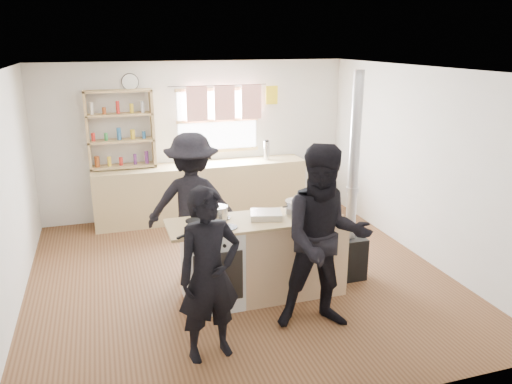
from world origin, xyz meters
TOP-DOWN VIEW (x-y plane):
  - ground at (0.00, 0.00)m, footprint 5.00×5.00m
  - back_counter at (0.00, 2.22)m, footprint 3.40×0.55m
  - shelving_unit at (-1.20, 2.34)m, footprint 1.00×0.28m
  - thermos at (1.11, 2.22)m, footprint 0.10×0.10m
  - cooking_island at (0.14, -0.55)m, footprint 1.97×0.64m
  - skillet_greens at (-0.59, -0.70)m, footprint 0.44×0.44m
  - roast_tray at (0.18, -0.53)m, footprint 0.40×0.36m
  - stockpot_stove at (-0.34, -0.43)m, footprint 0.21×0.21m
  - stockpot_counter at (0.53, -0.55)m, footprint 0.25×0.25m
  - bread_board at (0.87, -0.68)m, footprint 0.30×0.22m
  - flue_heater at (1.28, -0.43)m, footprint 0.35×0.35m
  - person_near_left at (-0.68, -1.49)m, footprint 0.65×0.49m
  - person_near_right at (0.52, -1.33)m, footprint 1.05×0.90m
  - person_far at (-0.48, 0.34)m, footprint 1.28×0.95m

SIDE VIEW (x-z plane):
  - ground at x=0.00m, z-range -0.01..0.00m
  - back_counter at x=0.00m, z-range 0.00..0.90m
  - cooking_island at x=0.14m, z-range 0.00..0.93m
  - flue_heater at x=1.28m, z-range -0.60..1.90m
  - person_near_left at x=-0.68m, z-range 0.00..1.63m
  - person_far at x=-0.48m, z-range 0.00..1.76m
  - person_near_right at x=0.52m, z-range 0.00..1.89m
  - skillet_greens at x=-0.59m, z-range 0.93..0.98m
  - roast_tray at x=0.18m, z-range 0.93..1.00m
  - bread_board at x=0.87m, z-range 0.92..1.04m
  - stockpot_stove at x=-0.34m, z-range 0.92..1.09m
  - stockpot_counter at x=0.53m, z-range 0.92..1.11m
  - thermos at x=1.11m, z-range 0.90..1.21m
  - shelving_unit at x=-1.20m, z-range 0.91..2.11m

